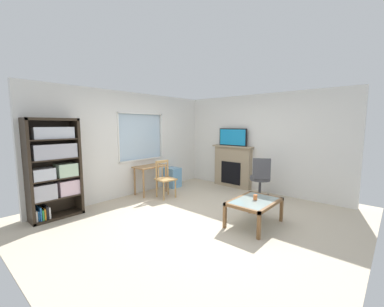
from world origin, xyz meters
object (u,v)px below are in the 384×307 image
at_px(coffee_table, 254,204).
at_px(plastic_drawer_unit, 173,177).
at_px(desk_under_window, 151,171).
at_px(tv, 233,137).
at_px(wooden_chair, 165,179).
at_px(office_chair, 261,176).
at_px(bookshelf, 54,167).
at_px(sippy_cup, 255,197).
at_px(fireplace, 232,166).

bearing_deg(coffee_table, plastic_drawer_unit, 73.91).
xyz_separation_m(desk_under_window, tv, (1.96, -1.23, 0.83)).
relative_size(wooden_chair, office_chair, 0.90).
height_order(desk_under_window, plastic_drawer_unit, desk_under_window).
distance_m(bookshelf, wooden_chair, 2.39).
xyz_separation_m(bookshelf, office_chair, (3.67, -2.44, -0.42)).
xyz_separation_m(desk_under_window, coffee_table, (-0.02, -2.92, -0.21)).
bearing_deg(office_chair, bookshelf, 146.42).
bearing_deg(sippy_cup, fireplace, 40.60).
xyz_separation_m(plastic_drawer_unit, coffee_table, (-0.86, -2.97, 0.11)).
height_order(bookshelf, tv, bookshelf).
height_order(bookshelf, fireplace, bookshelf).
height_order(fireplace, coffee_table, fireplace).
relative_size(plastic_drawer_unit, coffee_table, 0.56).
bearing_deg(bookshelf, desk_under_window, -2.75).
xyz_separation_m(office_chair, coffee_table, (-1.48, -0.59, -0.17)).
bearing_deg(fireplace, wooden_chair, 159.92).
bearing_deg(fireplace, plastic_drawer_unit, 131.98).
relative_size(wooden_chair, coffee_table, 0.92).
height_order(wooden_chair, fireplace, fireplace).
relative_size(desk_under_window, coffee_table, 0.85).
distance_m(plastic_drawer_unit, fireplace, 1.75).
bearing_deg(bookshelf, wooden_chair, -15.41).
bearing_deg(bookshelf, coffee_table, -54.02).
bearing_deg(wooden_chair, sippy_cup, -90.54).
relative_size(office_chair, coffee_table, 1.02).
height_order(office_chair, coffee_table, office_chair).
bearing_deg(bookshelf, office_chair, -33.58).
height_order(wooden_chair, tv, tv).
xyz_separation_m(fireplace, tv, (-0.02, -0.00, 0.83)).
relative_size(wooden_chair, fireplace, 0.74).
xyz_separation_m(plastic_drawer_unit, tv, (1.13, -1.28, 1.15)).
height_order(bookshelf, coffee_table, bookshelf).
bearing_deg(office_chair, plastic_drawer_unit, 104.63).
xyz_separation_m(tv, office_chair, (-0.51, -1.11, -0.87)).
height_order(fireplace, tv, tv).
distance_m(desk_under_window, coffee_table, 2.93).
distance_m(wooden_chair, sippy_cup, 2.40).
relative_size(plastic_drawer_unit, fireplace, 0.45).
height_order(bookshelf, desk_under_window, bookshelf).
distance_m(bookshelf, plastic_drawer_unit, 3.13).
bearing_deg(sippy_cup, office_chair, 22.01).
height_order(wooden_chair, plastic_drawer_unit, wooden_chair).
distance_m(fireplace, sippy_cup, 2.60).
bearing_deg(plastic_drawer_unit, sippy_cup, -105.50).
xyz_separation_m(bookshelf, desk_under_window, (2.22, -0.11, -0.38)).
height_order(desk_under_window, coffee_table, desk_under_window).
distance_m(plastic_drawer_unit, coffee_table, 3.09).
distance_m(tv, coffee_table, 2.81).
xyz_separation_m(wooden_chair, sippy_cup, (-0.02, -2.40, 0.03)).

